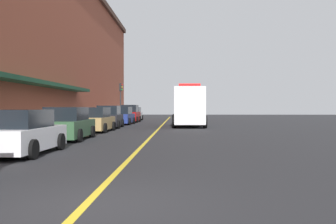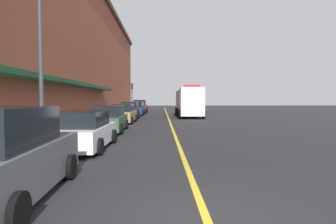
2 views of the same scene
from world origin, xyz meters
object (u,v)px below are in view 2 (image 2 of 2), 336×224
at_px(parked_car_2, 109,119).
at_px(parked_car_7, 141,107).
at_px(parked_car_3, 124,114).
at_px(parking_meter_1, 129,106).
at_px(parked_car_0, 1,158).
at_px(box_truck, 189,102).
at_px(parking_meter_0, 57,121).
at_px(parked_car_5, 137,109).
at_px(parked_car_1, 84,131).
at_px(traffic_light_near, 132,92).
at_px(street_lamp_left, 40,44).
at_px(parked_car_6, 140,107).
at_px(parked_car_4, 130,111).

xyz_separation_m(parked_car_2, parked_car_7, (-0.02, 28.50, 0.01)).
distance_m(parked_car_3, parking_meter_1, 16.18).
height_order(parked_car_0, box_truck, box_truck).
bearing_deg(parked_car_2, box_truck, -25.77).
relative_size(parked_car_7, parking_meter_0, 3.37).
distance_m(parked_car_5, parked_car_7, 10.87).
xyz_separation_m(parked_car_3, parking_meter_0, (-1.35, -11.51, 0.29)).
xyz_separation_m(parked_car_1, parked_car_2, (-0.08, 6.03, 0.04)).
bearing_deg(parked_car_7, box_truck, -156.10).
height_order(parked_car_1, traffic_light_near, traffic_light_near).
bearing_deg(street_lamp_left, traffic_light_near, 88.78).
xyz_separation_m(parked_car_6, traffic_light_near, (-1.42, 2.56, 2.27)).
distance_m(box_truck, parking_meter_1, 11.52).
bearing_deg(parked_car_1, traffic_light_near, 3.15).
bearing_deg(parked_car_5, box_truck, -118.94).
distance_m(parked_car_3, parked_car_7, 22.11).
height_order(parked_car_6, parked_car_7, parked_car_6).
height_order(box_truck, traffic_light_near, traffic_light_near).
relative_size(parked_car_4, parking_meter_0, 3.22).
xyz_separation_m(parked_car_0, parked_car_1, (0.02, 5.83, -0.14)).
bearing_deg(parked_car_6, parking_meter_1, 119.02).
height_order(parked_car_1, parked_car_4, parked_car_4).
bearing_deg(parked_car_1, parked_car_5, 0.59).
distance_m(parked_car_0, parked_car_7, 40.36).
distance_m(parked_car_6, parked_car_7, 5.21).
relative_size(parked_car_7, parking_meter_1, 3.37).
relative_size(parked_car_1, parked_car_6, 1.06).
distance_m(parked_car_2, traffic_light_near, 25.99).
bearing_deg(parked_car_7, parking_meter_1, 167.85).
bearing_deg(parked_car_6, parked_car_0, -179.03).
relative_size(parked_car_4, parked_car_6, 1.03).
bearing_deg(parked_car_6, traffic_light_near, 30.14).
xyz_separation_m(parked_car_3, parked_car_6, (0.13, 16.90, 0.11)).
relative_size(parked_car_0, parked_car_7, 1.04).
distance_m(parked_car_4, parked_car_6, 11.86).
relative_size(parked_car_4, parked_car_5, 0.91).
distance_m(parked_car_0, box_truck, 26.59).
distance_m(parked_car_7, box_truck, 15.91).
relative_size(parked_car_1, parked_car_5, 0.94).
height_order(parked_car_2, street_lamp_left, street_lamp_left).
distance_m(parked_car_1, parked_car_7, 34.53).
relative_size(parked_car_0, traffic_light_near, 1.08).
xyz_separation_m(parked_car_3, parked_car_7, (-0.04, 22.11, 0.01)).
xyz_separation_m(parked_car_2, box_truck, (6.38, 13.96, 0.88)).
xyz_separation_m(parking_meter_0, street_lamp_left, (-0.60, -0.14, 3.34)).
bearing_deg(parked_car_5, parked_car_7, 2.40).
height_order(parked_car_3, box_truck, box_truck).
height_order(parked_car_6, parking_meter_0, parked_car_6).
bearing_deg(box_truck, street_lamp_left, -23.81).
xyz_separation_m(parked_car_2, parked_car_4, (0.01, 11.43, 0.05)).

